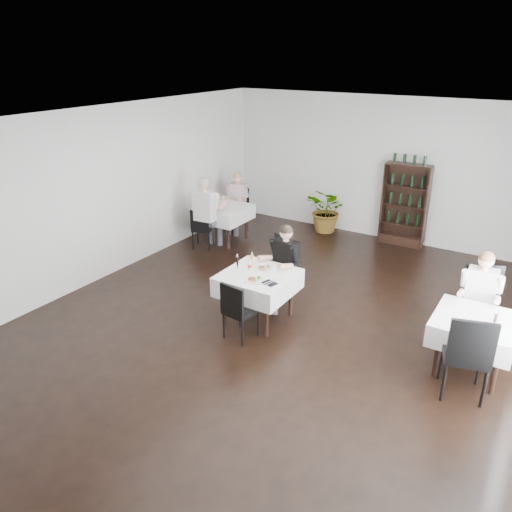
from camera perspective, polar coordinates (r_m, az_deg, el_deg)
The scene contains 23 objects.
room_shell at distance 7.00m, azimuth 2.36°, elevation 2.86°, with size 9.00×9.00×9.00m.
wine_shelf at distance 10.82m, azimuth 16.60°, elevation 5.53°, with size 0.90×0.28×1.75m.
main_table at distance 7.48m, azimuth 0.25°, elevation -3.06°, with size 1.03×1.03×0.77m.
left_table at distance 10.66m, azimuth -3.68°, elevation 4.92°, with size 0.98×0.98×0.77m.
right_table at distance 6.88m, azimuth 23.67°, elevation -7.65°, with size 0.98×0.98×0.77m.
potted_tree at distance 11.31m, azimuth 8.20°, elevation 5.19°, with size 0.91×0.79×1.02m, color #2A581E.
main_chair_far at distance 8.10m, azimuth 2.56°, elevation -1.02°, with size 0.64×0.64×1.08m.
main_chair_near at distance 7.03m, azimuth -2.15°, elevation -5.95°, with size 0.45×0.46×0.88m.
left_chair_far at distance 11.29m, azimuth -2.06°, elevation 5.75°, with size 0.61×0.61×1.01m.
left_chair_near at distance 10.29m, azimuth -6.23°, elevation 3.41°, with size 0.51×0.51×0.86m.
right_chair_far at distance 7.62m, azimuth 24.50°, elevation -4.64°, with size 0.68×0.68×1.12m.
right_chair_near at distance 6.35m, azimuth 23.02°, elevation -10.05°, with size 0.63×0.64×1.11m.
diner_main at distance 7.80m, azimuth 3.06°, elevation -0.53°, with size 0.57×0.60×1.38m.
diner_left_far at distance 11.13m, azimuth -2.20°, elevation 6.65°, with size 0.55×0.57×1.37m.
diner_left_near at distance 10.15m, azimuth -5.62°, elevation 5.51°, with size 0.59×0.60×1.53m.
diner_right_far at distance 7.40m, azimuth 24.21°, elevation -3.89°, with size 0.54×0.55×1.40m.
plate_far at distance 7.55m, azimuth 0.97°, elevation -1.41°, with size 0.30×0.30×0.08m.
plate_near at distance 7.19m, azimuth -0.18°, elevation -2.71°, with size 0.29×0.29×0.07m.
pilsner_dark at distance 7.50m, azimuth -2.13°, elevation -0.85°, with size 0.06×0.06×0.26m.
pilsner_lager at distance 7.55m, azimuth -0.46°, elevation -0.66°, with size 0.06×0.06×0.26m.
coke_bottle at distance 7.48m, azimuth -0.74°, elevation -1.05°, with size 0.06×0.06×0.22m.
napkin_cutlery at distance 7.12m, azimuth 1.57°, elevation -3.09°, with size 0.24×0.22×0.02m.
pepper_mill at distance 6.80m, azimuth 25.71°, elevation -6.42°, with size 0.04×0.04×0.10m, color black.
Camera 1 is at (3.23, -5.73, 3.88)m, focal length 35.00 mm.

